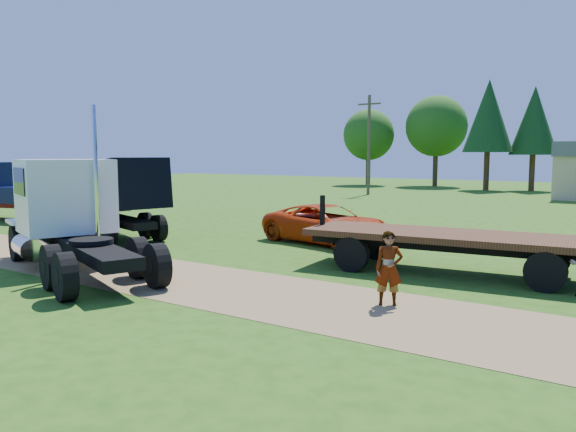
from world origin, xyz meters
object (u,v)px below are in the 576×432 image
Objects in this scene: black_dump_truck at (110,193)px; navy_truck at (3,190)px; white_semi_tractor at (66,213)px; orange_pickup at (327,224)px; flatbed_trailer at (450,242)px; spectator_a at (389,269)px.

black_dump_truck is 10.60m from navy_truck.
black_dump_truck is at bearing -18.42° from navy_truck.
white_semi_tractor reaches higher than black_dump_truck.
orange_pickup is 6.89m from flatbed_trailer.
orange_pickup is (19.53, 2.79, -0.86)m from navy_truck.
black_dump_truck is at bearing 150.79° from white_semi_tractor.
spectator_a is at bearing -130.44° from orange_pickup.
orange_pickup is at bearing -4.82° from navy_truck.
flatbed_trailer is (15.12, 0.69, -0.97)m from black_dump_truck.
spectator_a is (-0.04, -4.47, -0.07)m from flatbed_trailer.
flatbed_trailer reaches higher than spectator_a.
black_dump_truck is at bearing 138.27° from spectator_a.
navy_truck reaches higher than spectator_a.
navy_truck is (-10.55, 1.01, -0.30)m from black_dump_truck.
flatbed_trailer is at bearing -13.67° from navy_truck.
spectator_a is at bearing 28.35° from white_semi_tractor.
black_dump_truck is 1.46× the size of orange_pickup.
black_dump_truck is at bearing 123.65° from orange_pickup.
black_dump_truck reaches higher than flatbed_trailer.
black_dump_truck is at bearing 177.00° from flatbed_trailer.
black_dump_truck is (-4.34, 5.19, 0.18)m from white_semi_tractor.
flatbed_trailer is (10.79, 5.87, -0.80)m from white_semi_tractor.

